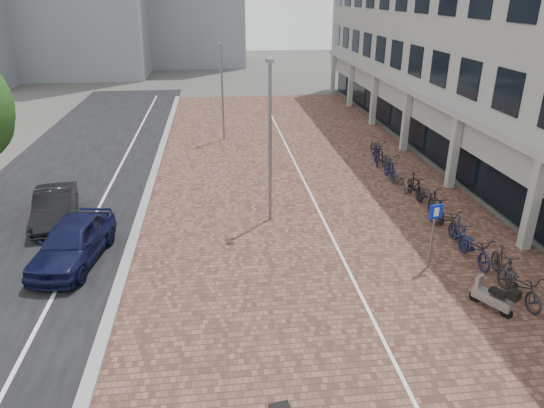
{
  "coord_description": "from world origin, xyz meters",
  "views": [
    {
      "loc": [
        -1.9,
        -10.36,
        8.4
      ],
      "look_at": [
        0.0,
        6.0,
        1.3
      ],
      "focal_mm": 32.47,
      "sensor_mm": 36.0,
      "label": 1
    }
  ],
  "objects_px": {
    "car_dark": "(55,206)",
    "parking_sign": "(434,227)",
    "scooter_front": "(493,296)",
    "car_navy": "(73,242)"
  },
  "relations": [
    {
      "from": "car_dark",
      "to": "parking_sign",
      "type": "distance_m",
      "value": 14.23
    },
    {
      "from": "car_navy",
      "to": "parking_sign",
      "type": "distance_m",
      "value": 11.88
    },
    {
      "from": "car_dark",
      "to": "parking_sign",
      "type": "relative_size",
      "value": 1.75
    },
    {
      "from": "parking_sign",
      "to": "car_dark",
      "type": "bearing_deg",
      "value": 146.16
    },
    {
      "from": "scooter_front",
      "to": "parking_sign",
      "type": "bearing_deg",
      "value": 78.63
    },
    {
      "from": "parking_sign",
      "to": "scooter_front",
      "type": "bearing_deg",
      "value": -84.47
    },
    {
      "from": "scooter_front",
      "to": "car_navy",
      "type": "bearing_deg",
      "value": 131.62
    },
    {
      "from": "car_dark",
      "to": "parking_sign",
      "type": "xyz_separation_m",
      "value": [
        13.24,
        -5.14,
        0.85
      ]
    },
    {
      "from": "car_dark",
      "to": "parking_sign",
      "type": "bearing_deg",
      "value": -30.75
    },
    {
      "from": "car_navy",
      "to": "scooter_front",
      "type": "bearing_deg",
      "value": -9.72
    }
  ]
}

